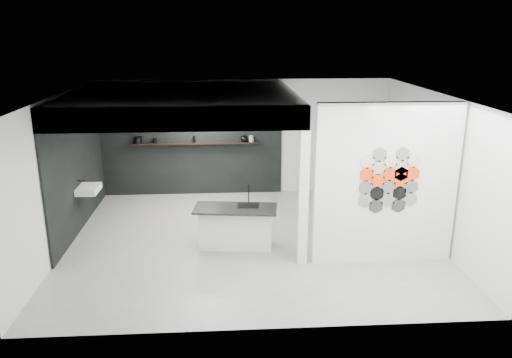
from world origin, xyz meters
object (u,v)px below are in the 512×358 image
(glass_bowl, at_px, (251,140))
(kitchen_island, at_px, (236,226))
(bottle_dark, at_px, (194,139))
(utensil_cup, at_px, (155,141))
(stockpot, at_px, (138,140))
(glass_vase, at_px, (251,139))
(partition_panel, at_px, (386,185))
(wall_basin, at_px, (88,189))
(kettle, at_px, (244,139))

(glass_bowl, bearing_deg, kitchen_island, -98.34)
(bottle_dark, height_order, utensil_cup, bottle_dark)
(stockpot, bearing_deg, bottle_dark, 0.00)
(stockpot, relative_size, bottle_dark, 1.20)
(stockpot, xyz_separation_m, glass_vase, (2.70, 0.00, -0.00))
(partition_panel, xyz_separation_m, bottle_dark, (-3.45, 3.87, -0.00))
(partition_panel, bearing_deg, bottle_dark, 131.71)
(glass_bowl, xyz_separation_m, bottle_dark, (-1.37, 0.00, 0.04))
(wall_basin, height_order, stockpot, stockpot)
(partition_panel, xyz_separation_m, glass_bowl, (-2.08, 3.87, -0.04))
(wall_basin, bearing_deg, partition_panel, -18.23)
(kitchen_island, bearing_deg, kettle, 92.00)
(stockpot, height_order, glass_bowl, stockpot)
(stockpot, bearing_deg, glass_bowl, 0.00)
(wall_basin, height_order, glass_bowl, glass_bowl)
(wall_basin, height_order, bottle_dark, bottle_dark)
(kitchen_island, xyz_separation_m, bottle_dark, (-0.91, 3.13, 0.99))
(glass_vase, xyz_separation_m, bottle_dark, (-1.37, 0.00, 0.00))
(utensil_cup, bearing_deg, kettle, 0.00)
(kettle, bearing_deg, partition_panel, -57.65)
(wall_basin, distance_m, kitchen_island, 3.15)
(kitchen_island, height_order, stockpot, stockpot)
(stockpot, bearing_deg, glass_vase, 0.00)
(glass_vase, bearing_deg, utensil_cup, 180.00)
(glass_vase, relative_size, bottle_dark, 0.97)
(kettle, bearing_deg, stockpot, -177.77)
(kitchen_island, bearing_deg, glass_vase, 88.97)
(partition_panel, xyz_separation_m, kettle, (-2.24, 3.87, -0.00))
(wall_basin, bearing_deg, stockpot, 71.52)
(kitchen_island, xyz_separation_m, kettle, (0.29, 3.13, 0.99))
(kitchen_island, distance_m, glass_bowl, 3.30)
(glass_vase, height_order, bottle_dark, bottle_dark)
(partition_panel, distance_m, glass_bowl, 4.39)
(stockpot, bearing_deg, wall_basin, -108.48)
(partition_panel, relative_size, utensil_cup, 25.28)
(glass_bowl, relative_size, utensil_cup, 1.11)
(kitchen_island, relative_size, utensil_cup, 14.31)
(glass_vase, distance_m, utensil_cup, 2.31)
(glass_bowl, height_order, utensil_cup, utensil_cup)
(kettle, bearing_deg, glass_vase, 2.23)
(partition_panel, height_order, stockpot, partition_panel)
(glass_bowl, height_order, bottle_dark, bottle_dark)
(kettle, bearing_deg, utensil_cup, -177.77)
(bottle_dark, bearing_deg, stockpot, 180.00)
(kettle, xyz_separation_m, glass_vase, (0.17, 0.00, -0.00))
(wall_basin, height_order, kitchen_island, kitchen_island)
(kettle, height_order, bottle_dark, same)
(utensil_cup, bearing_deg, kitchen_island, -59.36)
(glass_vase, bearing_deg, kitchen_island, -98.34)
(wall_basin, distance_m, kettle, 3.87)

